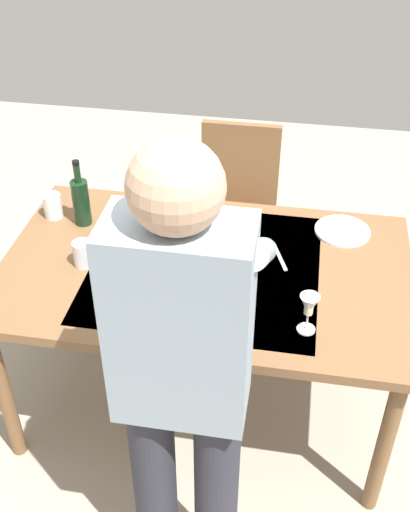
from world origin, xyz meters
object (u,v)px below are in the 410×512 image
(wine_bottle, at_px, (81,201))
(water_cup_near_right, at_px, (83,254))
(person_server, at_px, (183,377))
(water_cup_far_left, at_px, (53,206))
(wine_glass_left, at_px, (147,204))
(dining_table, at_px, (205,281))
(chair_near, at_px, (237,201))
(serving_bowl_pasta, at_px, (201,262))
(water_cup_near_left, at_px, (232,223))
(dinner_plate_near, at_px, (342,231))
(wine_glass_right, at_px, (309,307))

(wine_bottle, bearing_deg, water_cup_near_right, 108.70)
(person_server, height_order, water_cup_far_left, person_server)
(wine_bottle, relative_size, wine_glass_left, 1.96)
(dining_table, distance_m, wine_bottle, 0.63)
(wine_glass_left, height_order, water_cup_near_right, wine_glass_left)
(chair_near, xyz_separation_m, serving_bowl_pasta, (0.03, 0.89, 0.27))
(dining_table, height_order, serving_bowl_pasta, serving_bowl_pasta)
(chair_near, relative_size, water_cup_near_left, 8.82)
(wine_bottle, height_order, water_cup_near_right, wine_bottle)
(water_cup_near_left, distance_m, dinner_plate_near, 0.46)
(dining_table, height_order, water_cup_far_left, water_cup_far_left)
(dining_table, xyz_separation_m, water_cup_far_left, (0.70, -0.24, 0.13))
(chair_near, height_order, serving_bowl_pasta, chair_near)
(dining_table, distance_m, chair_near, 0.88)
(chair_near, bearing_deg, serving_bowl_pasta, 88.00)
(dining_table, distance_m, water_cup_far_left, 0.75)
(wine_glass_right, bearing_deg, water_cup_near_right, -14.33)
(chair_near, height_order, water_cup_near_right, chair_near)
(wine_bottle, height_order, water_cup_far_left, wine_bottle)
(person_server, xyz_separation_m, water_cup_far_left, (0.77, -0.98, -0.14))
(water_cup_near_right, bearing_deg, person_server, 128.28)
(dining_table, height_order, wine_glass_right, wine_glass_right)
(chair_near, distance_m, wine_bottle, 0.94)
(chair_near, distance_m, water_cup_near_right, 1.09)
(wine_bottle, bearing_deg, chair_near, -131.39)
(wine_bottle, xyz_separation_m, wine_glass_left, (-0.27, -0.03, -0.01))
(wine_bottle, relative_size, water_cup_near_right, 2.83)
(wine_bottle, bearing_deg, person_server, 123.34)
(wine_bottle, xyz_separation_m, serving_bowl_pasta, (-0.55, 0.23, -0.08))
(water_cup_near_right, bearing_deg, water_cup_near_left, -150.25)
(dining_table, xyz_separation_m, person_server, (-0.07, 0.75, 0.27))
(wine_glass_right, height_order, water_cup_near_right, wine_glass_right)
(dining_table, bearing_deg, wine_glass_right, 144.13)
(water_cup_near_left, xyz_separation_m, dinner_plate_near, (-0.45, -0.09, -0.05))
(chair_near, xyz_separation_m, person_server, (-0.05, 1.61, 0.43))
(wine_glass_right, bearing_deg, dinner_plate_near, -101.34)
(chair_near, height_order, water_cup_far_left, chair_near)
(water_cup_far_left, bearing_deg, dining_table, 161.49)
(dinner_plate_near, bearing_deg, water_cup_near_left, 10.88)
(wine_glass_right, bearing_deg, water_cup_far_left, -25.46)
(dining_table, height_order, chair_near, chair_near)
(water_cup_near_left, bearing_deg, chair_near, -85.09)
(water_cup_near_right, height_order, water_cup_far_left, water_cup_far_left)
(chair_near, xyz_separation_m, water_cup_near_right, (0.48, 0.94, 0.29))
(wine_glass_right, bearing_deg, serving_bowl_pasta, -33.09)
(water_cup_near_right, height_order, dinner_plate_near, water_cup_near_right)
(wine_glass_left, bearing_deg, water_cup_far_left, 0.96)
(wine_glass_left, bearing_deg, wine_bottle, 6.63)
(person_server, distance_m, serving_bowl_pasta, 0.75)
(wine_glass_right, height_order, dinner_plate_near, wine_glass_right)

